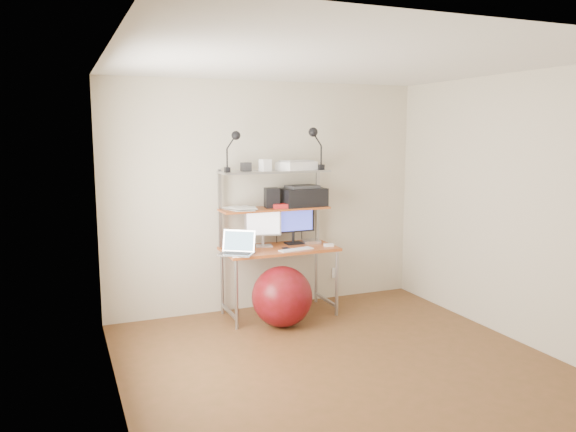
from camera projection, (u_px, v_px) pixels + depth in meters
name	position (u px, v px, depth m)	size (l,w,h in m)	color
room	(344.00, 220.00, 4.57)	(3.60, 3.60, 3.60)	brown
computer_desk	(277.00, 227.00, 5.99)	(1.20, 0.60, 1.57)	#B14F22
wall_outlet	(335.00, 273.00, 6.66)	(0.08, 0.01, 0.12)	white
monitor_silver	(263.00, 225.00, 5.99)	(0.39, 0.17, 0.44)	#BBBBC0
monitor_black	(293.00, 221.00, 6.14)	(0.50, 0.14, 0.50)	black
laptop	(238.00, 249.00, 5.65)	(0.43, 0.41, 0.29)	silver
keyboard	(296.00, 250.00, 5.83)	(0.37, 0.11, 0.01)	white
mouse	(329.00, 245.00, 6.02)	(0.10, 0.06, 0.03)	white
mac_mini	(311.00, 242.00, 6.20)	(0.18, 0.18, 0.04)	silver
phone	(287.00, 249.00, 5.88)	(0.06, 0.12, 0.01)	black
printer	(302.00, 196.00, 6.15)	(0.50, 0.35, 0.23)	black
nas_cube	(272.00, 198.00, 6.01)	(0.15, 0.15, 0.21)	black
red_box	(281.00, 206.00, 5.97)	(0.17, 0.12, 0.05)	#B41C1E
scanner	(297.00, 165.00, 6.06)	(0.45, 0.36, 0.10)	white
box_white	(265.00, 165.00, 5.87)	(0.11, 0.09, 0.12)	white
box_grey	(246.00, 167.00, 5.88)	(0.09, 0.09, 0.09)	#313134
clip_lamp_left	(234.00, 142.00, 5.67)	(0.17, 0.09, 0.42)	black
clip_lamp_right	(315.00, 139.00, 6.00)	(0.18, 0.10, 0.45)	black
exercise_ball	(282.00, 296.00, 5.67)	(0.62, 0.62, 0.62)	maroon
paper_stack	(241.00, 208.00, 5.87)	(0.37, 0.39, 0.03)	white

